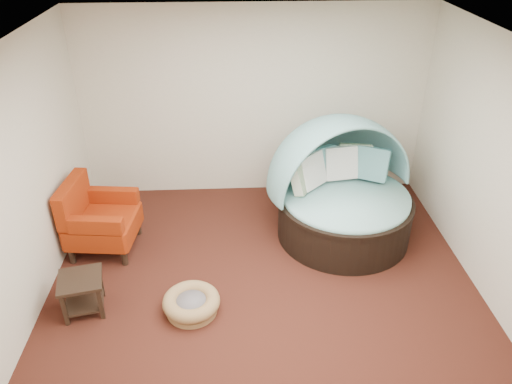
{
  "coord_description": "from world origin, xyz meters",
  "views": [
    {
      "loc": [
        -0.33,
        -4.36,
        3.93
      ],
      "look_at": [
        -0.07,
        0.6,
        1.03
      ],
      "focal_mm": 35.0,
      "sensor_mm": 36.0,
      "label": 1
    }
  ],
  "objects_px": {
    "canopy_daybed": "(343,183)",
    "red_armchair": "(97,219)",
    "pet_basket": "(191,303)",
    "side_table": "(82,290)"
  },
  "relations": [
    {
      "from": "canopy_daybed",
      "to": "red_armchair",
      "type": "xyz_separation_m",
      "value": [
        -3.16,
        -0.21,
        -0.3
      ]
    },
    {
      "from": "pet_basket",
      "to": "side_table",
      "type": "xyz_separation_m",
      "value": [
        -1.18,
        0.09,
        0.17
      ]
    },
    {
      "from": "red_armchair",
      "to": "side_table",
      "type": "xyz_separation_m",
      "value": [
        0.06,
        -1.16,
        -0.16
      ]
    },
    {
      "from": "canopy_daybed",
      "to": "side_table",
      "type": "xyz_separation_m",
      "value": [
        -3.1,
        -1.38,
        -0.47
      ]
    },
    {
      "from": "canopy_daybed",
      "to": "pet_basket",
      "type": "bearing_deg",
      "value": -160.42
    },
    {
      "from": "canopy_daybed",
      "to": "red_armchair",
      "type": "height_order",
      "value": "canopy_daybed"
    },
    {
      "from": "canopy_daybed",
      "to": "red_armchair",
      "type": "distance_m",
      "value": 3.18
    },
    {
      "from": "side_table",
      "to": "red_armchair",
      "type": "bearing_deg",
      "value": 93.07
    },
    {
      "from": "pet_basket",
      "to": "red_armchair",
      "type": "distance_m",
      "value": 1.79
    },
    {
      "from": "canopy_daybed",
      "to": "pet_basket",
      "type": "distance_m",
      "value": 2.5
    }
  ]
}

